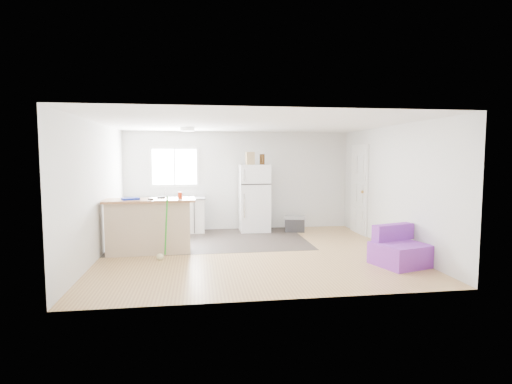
# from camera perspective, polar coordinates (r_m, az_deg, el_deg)

# --- Properties ---
(room) EXTENTS (5.51, 5.01, 2.41)m
(room) POSITION_cam_1_polar(r_m,az_deg,el_deg) (7.38, -0.53, 0.43)
(room) COLOR #996B40
(room) RESTS_ON ground
(vinyl_zone) EXTENTS (4.05, 2.50, 0.00)m
(vinyl_zone) POSITION_cam_1_polar(r_m,az_deg,el_deg) (8.73, -6.39, -6.80)
(vinyl_zone) COLOR #2E2723
(vinyl_zone) RESTS_ON floor
(window) EXTENTS (1.18, 0.06, 0.98)m
(window) POSITION_cam_1_polar(r_m,az_deg,el_deg) (9.80, -11.56, 3.55)
(window) COLOR white
(window) RESTS_ON back_wall
(interior_door) EXTENTS (0.11, 0.92, 2.10)m
(interior_door) POSITION_cam_1_polar(r_m,az_deg,el_deg) (9.62, 14.48, 0.28)
(interior_door) COLOR white
(interior_door) RESTS_ON right_wall
(ceiling_fixture) EXTENTS (0.30, 0.30, 0.07)m
(ceiling_fixture) POSITION_cam_1_polar(r_m,az_deg,el_deg) (8.51, -9.77, 8.81)
(ceiling_fixture) COLOR white
(ceiling_fixture) RESTS_ON ceiling
(kitchen_cabinets) EXTENTS (1.87, 0.63, 1.10)m
(kitchen_cabinets) POSITION_cam_1_polar(r_m,az_deg,el_deg) (9.63, -12.82, -3.23)
(kitchen_cabinets) COLOR white
(kitchen_cabinets) RESTS_ON floor
(peninsula) EXTENTS (1.67, 0.68, 1.01)m
(peninsula) POSITION_cam_1_polar(r_m,az_deg,el_deg) (7.72, -15.00, -4.68)
(peninsula) COLOR tan
(peninsula) RESTS_ON floor
(refrigerator) EXTENTS (0.71, 0.68, 1.60)m
(refrigerator) POSITION_cam_1_polar(r_m,az_deg,el_deg) (9.59, -0.24, -0.86)
(refrigerator) COLOR white
(refrigerator) RESTS_ON floor
(cooler) EXTENTS (0.55, 0.43, 0.37)m
(cooler) POSITION_cam_1_polar(r_m,az_deg,el_deg) (9.63, 5.53, -4.54)
(cooler) COLOR #2A292C
(cooler) RESTS_ON floor
(purple_seat) EXTENTS (0.96, 0.94, 0.64)m
(purple_seat) POSITION_cam_1_polar(r_m,az_deg,el_deg) (7.12, 19.78, -7.91)
(purple_seat) COLOR purple
(purple_seat) RESTS_ON floor
(cleaner_jug) EXTENTS (0.17, 0.13, 0.33)m
(cleaner_jug) POSITION_cam_1_polar(r_m,az_deg,el_deg) (7.61, -12.76, -7.57)
(cleaner_jug) COLOR silver
(cleaner_jug) RESTS_ON floor
(mop) EXTENTS (0.23, 0.31, 1.13)m
(mop) POSITION_cam_1_polar(r_m,az_deg,el_deg) (7.23, -13.26, -7.56)
(mop) COLOR green
(mop) RESTS_ON floor
(red_cup) EXTENTS (0.11, 0.11, 0.12)m
(red_cup) POSITION_cam_1_polar(r_m,az_deg,el_deg) (7.64, -10.80, -0.45)
(red_cup) COLOR red
(red_cup) RESTS_ON peninsula
(blue_tray) EXTENTS (0.36, 0.32, 0.04)m
(blue_tray) POSITION_cam_1_polar(r_m,az_deg,el_deg) (7.63, -17.50, -0.92)
(blue_tray) COLOR #1227B1
(blue_tray) RESTS_ON peninsula
(tool_a) EXTENTS (0.15, 0.09, 0.03)m
(tool_a) POSITION_cam_1_polar(r_m,az_deg,el_deg) (7.76, -13.38, -0.75)
(tool_a) COLOR black
(tool_a) RESTS_ON peninsula
(tool_b) EXTENTS (0.10, 0.04, 0.03)m
(tool_b) POSITION_cam_1_polar(r_m,az_deg,el_deg) (7.51, -14.80, -0.99)
(tool_b) COLOR black
(tool_b) RESTS_ON peninsula
(cardboard_box) EXTENTS (0.22, 0.14, 0.30)m
(cardboard_box) POSITION_cam_1_polar(r_m,az_deg,el_deg) (9.45, -0.84, 4.84)
(cardboard_box) COLOR tan
(cardboard_box) RESTS_ON refrigerator
(bottle_left) EXTENTS (0.08, 0.08, 0.25)m
(bottle_left) POSITION_cam_1_polar(r_m,az_deg,el_deg) (9.47, 1.03, 4.69)
(bottle_left) COLOR #371F0A
(bottle_left) RESTS_ON refrigerator
(bottle_right) EXTENTS (0.09, 0.09, 0.25)m
(bottle_right) POSITION_cam_1_polar(r_m,az_deg,el_deg) (9.57, 0.72, 4.69)
(bottle_right) COLOR #371F0A
(bottle_right) RESTS_ON refrigerator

